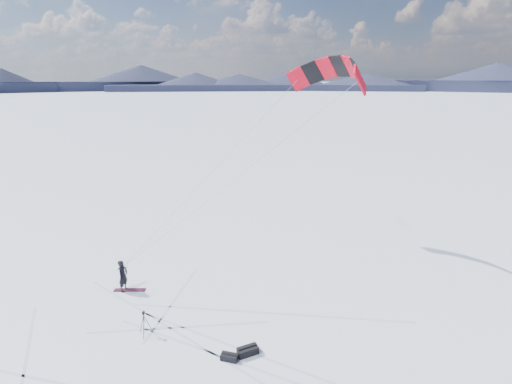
{
  "coord_description": "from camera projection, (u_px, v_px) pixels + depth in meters",
  "views": [
    {
      "loc": [
        3.3,
        -14.92,
        10.99
      ],
      "look_at": [
        4.93,
        5.69,
        4.56
      ],
      "focal_mm": 26.0,
      "sensor_mm": 36.0,
      "label": 1
    }
  ],
  "objects": [
    {
      "name": "ground",
      "position": [
        160.0,
        324.0,
        17.21
      ],
      "size": [
        1800.0,
        1800.0,
        0.0
      ],
      "primitive_type": "plane",
      "color": "white"
    },
    {
      "name": "horizon_hills",
      "position": [
        152.0,
        241.0,
        15.95
      ],
      "size": [
        704.0,
        704.0,
        9.84
      ],
      "color": "black",
      "rests_on": "ground"
    },
    {
      "name": "snow_tracks",
      "position": [
        148.0,
        334.0,
        16.57
      ],
      "size": [
        17.62,
        14.39,
        0.01
      ],
      "color": "#AAB8D1",
      "rests_on": "ground"
    },
    {
      "name": "snowkiter",
      "position": [
        125.0,
        290.0,
        19.95
      ],
      "size": [
        0.6,
        0.74,
        1.77
      ],
      "primitive_type": "imported",
      "rotation": [
        0.0,
        0.0,
        1.26
      ],
      "color": "black",
      "rests_on": "ground"
    },
    {
      "name": "snowboard",
      "position": [
        130.0,
        290.0,
        19.94
      ],
      "size": [
        1.69,
        0.42,
        0.04
      ],
      "primitive_type": "cube",
      "rotation": [
        0.0,
        0.0,
        -0.07
      ],
      "color": "maroon",
      "rests_on": "ground"
    },
    {
      "name": "tripod",
      "position": [
        144.0,
        320.0,
        16.3
      ],
      "size": [
        0.6,
        0.53,
        1.19
      ],
      "rotation": [
        0.0,
        0.0,
        0.48
      ],
      "color": "black",
      "rests_on": "ground"
    },
    {
      "name": "gear_bag_a",
      "position": [
        248.0,
        351.0,
        15.31
      ],
      "size": [
        0.95,
        0.67,
        0.38
      ],
      "rotation": [
        0.0,
        0.0,
        0.34
      ],
      "color": "black",
      "rests_on": "ground"
    },
    {
      "name": "gear_bag_b",
      "position": [
        229.0,
        357.0,
        15.01
      ],
      "size": [
        0.76,
        0.54,
        0.32
      ],
      "rotation": [
        0.0,
        0.0,
        -0.33
      ],
      "color": "black",
      "rests_on": "ground"
    },
    {
      "name": "power_kite",
      "position": [
        332.0,
        73.0,
        22.34
      ],
      "size": [
        13.74,
        8.16,
        10.9
      ],
      "color": "red",
      "rests_on": "ground"
    }
  ]
}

